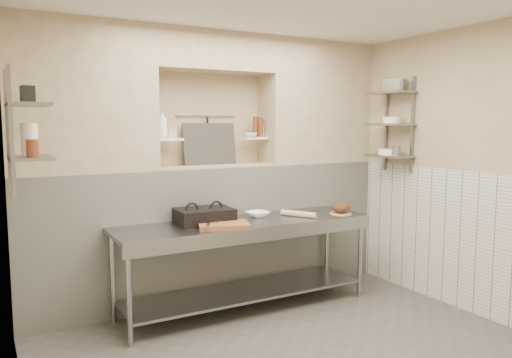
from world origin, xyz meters
TOP-DOWN VIEW (x-y plane):
  - wall_left at (-2.05, 0.00)m, footprint 0.10×3.90m
  - wall_right at (2.05, 0.00)m, footprint 0.10×3.90m
  - wall_back at (0.00, 2.00)m, footprint 4.00×0.10m
  - backwall_lower at (0.00, 1.75)m, footprint 4.00×0.40m
  - alcove_sill at (0.00, 1.75)m, footprint 1.30×0.40m
  - backwall_pillar_left at (-1.33, 1.75)m, footprint 1.35×0.40m
  - backwall_pillar_right at (1.33, 1.75)m, footprint 1.35×0.40m
  - backwall_header at (0.00, 1.75)m, footprint 1.30×0.40m
  - wainscot_left at (-1.99, 0.00)m, footprint 0.02×3.90m
  - wainscot_right at (1.99, 0.00)m, footprint 0.02×3.90m
  - alcove_shelf_left at (-0.50, 1.75)m, footprint 0.28×0.16m
  - alcove_shelf_right at (0.50, 1.75)m, footprint 0.28×0.16m
  - utensil_rail at (0.00, 1.92)m, footprint 0.70×0.02m
  - hanging_steel at (0.00, 1.90)m, footprint 0.02×0.02m
  - splash_panel at (0.00, 1.85)m, footprint 0.60×0.08m
  - shelf_rail_left_a at (-1.98, 1.25)m, footprint 0.03×0.03m
  - shelf_rail_left_b at (-1.98, 0.85)m, footprint 0.03×0.03m
  - wall_shelf_left_lower at (-1.84, 1.05)m, footprint 0.30×0.50m
  - wall_shelf_left_upper at (-1.84, 1.05)m, footprint 0.30×0.50m
  - shelf_rail_right_a at (1.98, 1.25)m, footprint 0.03×0.03m
  - shelf_rail_right_b at (1.98, 0.85)m, footprint 0.03×0.03m
  - wall_shelf_right_lower at (1.84, 1.05)m, footprint 0.30×0.50m
  - wall_shelf_right_mid at (1.84, 1.05)m, footprint 0.30×0.50m
  - wall_shelf_right_upper at (1.84, 1.05)m, footprint 0.30×0.50m
  - prep_table at (0.08, 1.18)m, footprint 2.60×0.70m
  - panini_press at (-0.31, 1.30)m, footprint 0.55×0.41m
  - cutting_board at (-0.23, 1.03)m, footprint 0.54×0.45m
  - knife_blade at (-0.18, 1.14)m, footprint 0.24×0.15m
  - tongs at (-0.39, 1.00)m, footprint 0.15×0.24m
  - mixing_bowl at (0.31, 1.33)m, footprint 0.25×0.25m
  - rolling_pin at (0.68, 1.13)m, footprint 0.25×0.37m
  - bread_board at (1.16, 1.04)m, footprint 0.23×0.23m
  - bread_loaf at (1.16, 1.04)m, footprint 0.20×0.20m
  - bottle_soap at (-0.57, 1.73)m, footprint 0.14×0.14m
  - jar_alcove at (-0.46, 1.77)m, footprint 0.09×0.09m
  - bowl_alcove at (0.43, 1.71)m, footprint 0.20×0.20m
  - condiment_a at (0.57, 1.74)m, footprint 0.06×0.06m
  - condiment_b at (0.53, 1.78)m, footprint 0.06×0.06m
  - condiment_c at (0.60, 1.78)m, footprint 0.07×0.07m
  - jug_left at (-1.84, 1.08)m, footprint 0.12×0.12m
  - jar_left at (-1.84, 0.87)m, footprint 0.09×0.09m
  - box_left_upper at (-1.84, 1.04)m, footprint 0.10×0.10m
  - bowl_right at (1.84, 1.07)m, footprint 0.22×0.22m
  - canister_right at (1.84, 0.95)m, footprint 0.10×0.10m
  - bowl_right_mid at (1.84, 1.03)m, footprint 0.19×0.19m
  - basket_right at (1.84, 0.99)m, footprint 0.21×0.24m

SIDE VIEW (x-z plane):
  - prep_table at x=0.08m, z-range 0.19..1.09m
  - backwall_lower at x=0.00m, z-range 0.00..1.40m
  - wainscot_left at x=-1.99m, z-range 0.00..1.40m
  - wainscot_right at x=1.99m, z-range 0.00..1.40m
  - bread_board at x=1.16m, z-range 0.90..0.91m
  - cutting_board at x=-0.23m, z-range 0.90..0.94m
  - mixing_bowl at x=0.31m, z-range 0.90..0.96m
  - rolling_pin at x=0.68m, z-range 0.90..0.96m
  - knife_blade at x=-0.18m, z-range 0.95..0.95m
  - tongs at x=-0.39m, z-range 0.95..0.97m
  - panini_press at x=-0.31m, z-range 0.90..1.04m
  - bread_loaf at x=1.16m, z-range 0.91..1.03m
  - wall_left at x=-2.05m, z-range 0.00..2.80m
  - wall_right at x=2.05m, z-range 0.00..2.80m
  - wall_back at x=0.00m, z-range 0.00..2.80m
  - alcove_sill at x=0.00m, z-range 1.40..1.42m
  - wall_shelf_right_lower at x=1.84m, z-range 1.49..1.51m
  - bowl_right at x=1.84m, z-range 1.51..1.58m
  - canister_right at x=1.84m, z-range 1.51..1.61m
  - wall_shelf_left_lower at x=-1.84m, z-range 1.59..1.61m
  - splash_panel at x=0.00m, z-range 1.42..1.86m
  - jar_left at x=-1.84m, z-range 1.61..1.75m
  - alcove_shelf_left at x=-0.50m, z-range 1.69..1.71m
  - alcove_shelf_right at x=0.50m, z-range 1.69..1.71m
  - bowl_alcove at x=0.43m, z-range 1.71..1.76m
  - jug_left at x=-1.84m, z-range 1.61..1.86m
  - condiment_c at x=0.60m, z-range 1.71..1.84m
  - jar_alcove at x=-0.46m, z-range 1.71..1.84m
  - hanging_steel at x=0.00m, z-range 1.63..1.93m
  - shelf_rail_left_a at x=-1.98m, z-range 1.33..2.27m
  - shelf_rail_left_b at x=-1.98m, z-range 1.33..2.27m
  - condiment_a at x=0.57m, z-range 1.71..1.93m
  - condiment_b at x=0.53m, z-range 1.71..1.94m
  - shelf_rail_right_a at x=1.98m, z-range 1.33..2.38m
  - shelf_rail_right_b at x=1.98m, z-range 1.33..2.38m
  - wall_shelf_right_mid at x=1.84m, z-range 1.84..1.86m
  - bottle_soap at x=-0.57m, z-range 1.71..1.99m
  - bowl_right_mid at x=1.84m, z-range 1.86..1.93m
  - utensil_rail at x=0.00m, z-range 1.94..1.96m
  - wall_shelf_left_upper at x=-1.84m, z-range 1.99..2.01m
  - box_left_upper at x=-1.84m, z-range 2.01..2.14m
  - backwall_pillar_left at x=-1.33m, z-range 1.40..2.80m
  - backwall_pillar_right at x=1.33m, z-range 1.40..2.80m
  - wall_shelf_right_upper at x=1.84m, z-range 2.19..2.21m
  - basket_right at x=1.84m, z-range 2.21..2.34m
  - backwall_header at x=0.00m, z-range 2.40..2.80m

